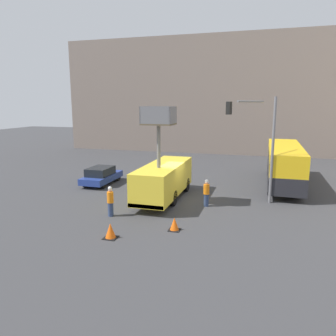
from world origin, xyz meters
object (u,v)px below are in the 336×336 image
utility_truck (164,178)px  parked_car_curbside (101,175)px  traffic_cone_near_truck (174,224)px  city_bus (284,162)px  traffic_cone_mid_road (110,231)px  traffic_light_pole (257,132)px  road_worker_near_truck (110,201)px  road_worker_directing (206,193)px

utility_truck → parked_car_curbside: utility_truck is taller
traffic_cone_near_truck → city_bus: bearing=63.5°
utility_truck → traffic_cone_mid_road: 7.18m
traffic_light_pole → road_worker_near_truck: traffic_light_pole is taller
utility_truck → city_bus: utility_truck is taller
utility_truck → traffic_cone_near_truck: bearing=-67.2°
utility_truck → traffic_cone_mid_road: utility_truck is taller
utility_truck → parked_car_curbside: bearing=155.7°
utility_truck → road_worker_near_truck: (-2.02, -4.12, -0.65)m
utility_truck → road_worker_directing: utility_truck is taller
road_worker_directing → traffic_cone_near_truck: (-0.89, -4.54, -0.57)m
parked_car_curbside → traffic_cone_mid_road: bearing=-60.1°
traffic_cone_mid_road → road_worker_near_truck: bearing=116.0°
utility_truck → road_worker_near_truck: size_ratio=4.08×
traffic_cone_mid_road → traffic_light_pole: bearing=53.5°
road_worker_near_truck → traffic_cone_near_truck: bearing=-144.2°
city_bus → traffic_light_pole: 6.03m
traffic_light_pole → road_worker_near_truck: bearing=-143.4°
road_worker_directing → utility_truck: bearing=-117.4°
road_worker_near_truck → traffic_cone_mid_road: bearing=166.0°
utility_truck → traffic_cone_mid_road: size_ratio=9.60×
traffic_cone_near_truck → traffic_cone_mid_road: traffic_cone_mid_road is taller
city_bus → road_worker_near_truck: bearing=134.4°
traffic_cone_mid_road → parked_car_curbside: 11.42m
traffic_cone_near_truck → parked_car_curbside: bearing=136.5°
road_worker_near_truck → traffic_cone_mid_road: (1.43, -2.94, -0.54)m
traffic_cone_near_truck → parked_car_curbside: 11.66m
city_bus → traffic_cone_near_truck: 13.41m
road_worker_directing → parked_car_curbside: size_ratio=0.42×
traffic_light_pole → parked_car_curbside: 12.93m
road_worker_directing → traffic_cone_mid_road: bearing=-45.2°
traffic_light_pole → utility_truck: bearing=-163.0°
road_worker_near_truck → utility_truck: bearing=-66.0°
road_worker_directing → traffic_cone_mid_road: road_worker_directing is taller
road_worker_directing → parked_car_curbside: 9.98m
road_worker_near_truck → parked_car_curbside: road_worker_near_truck is taller
traffic_light_pole → parked_car_curbside: traffic_light_pole is taller
traffic_cone_near_truck → parked_car_curbside: size_ratio=0.16×
utility_truck → road_worker_near_truck: utility_truck is taller
traffic_cone_mid_road → city_bus: bearing=57.7°
road_worker_near_truck → parked_car_curbside: size_ratio=0.42×
utility_truck → road_worker_near_truck: bearing=-116.1°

